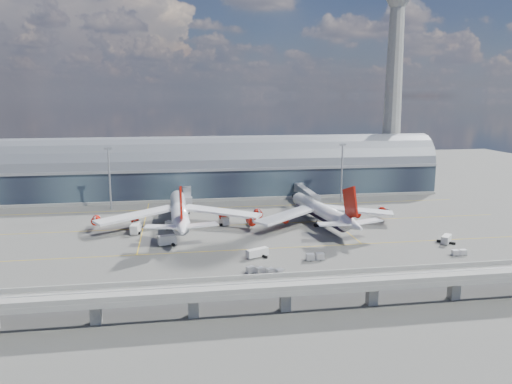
{
  "coord_description": "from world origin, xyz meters",
  "views": [
    {
      "loc": [
        -22.69,
        -155.27,
        46.24
      ],
      "look_at": [
        4.03,
        10.0,
        14.0
      ],
      "focal_mm": 35.0,
      "sensor_mm": 36.0,
      "label": 1
    }
  ],
  "objects": [
    {
      "name": "ground",
      "position": [
        0.0,
        0.0,
        0.0
      ],
      "size": [
        500.0,
        500.0,
        0.0
      ],
      "primitive_type": "plane",
      "color": "#474744",
      "rests_on": "ground"
    },
    {
      "name": "taxi_lines",
      "position": [
        0.0,
        22.11,
        0.01
      ],
      "size": [
        200.0,
        80.12,
        0.01
      ],
      "color": "gold",
      "rests_on": "ground"
    },
    {
      "name": "terminal",
      "position": [
        0.0,
        77.99,
        11.34
      ],
      "size": [
        200.0,
        30.0,
        28.0
      ],
      "color": "#1C222F",
      "rests_on": "ground"
    },
    {
      "name": "control_tower",
      "position": [
        85.0,
        83.0,
        51.64
      ],
      "size": [
        19.0,
        19.0,
        103.0
      ],
      "color": "gray",
      "rests_on": "ground"
    },
    {
      "name": "guideway",
      "position": [
        -0.0,
        -55.0,
        5.29
      ],
      "size": [
        220.0,
        8.5,
        7.2
      ],
      "color": "gray",
      "rests_on": "ground"
    },
    {
      "name": "floodlight_mast_left",
      "position": [
        -50.0,
        55.0,
        13.63
      ],
      "size": [
        3.0,
        0.7,
        25.7
      ],
      "color": "gray",
      "rests_on": "ground"
    },
    {
      "name": "floodlight_mast_right",
      "position": [
        50.0,
        55.0,
        13.63
      ],
      "size": [
        3.0,
        0.7,
        25.7
      ],
      "color": "gray",
      "rests_on": "ground"
    },
    {
      "name": "airliner_left",
      "position": [
        -22.08,
        20.78,
        5.61
      ],
      "size": [
        61.23,
        64.29,
        19.63
      ],
      "rotation": [
        0.0,
        0.0,
        0.02
      ],
      "color": "white",
      "rests_on": "ground"
    },
    {
      "name": "airliner_right",
      "position": [
        29.31,
        15.59,
        4.83
      ],
      "size": [
        56.07,
        58.65,
        18.61
      ],
      "rotation": [
        0.0,
        0.0,
        0.13
      ],
      "color": "white",
      "rests_on": "ground"
    },
    {
      "name": "jet_bridge_left",
      "position": [
        -18.63,
        53.12,
        5.18
      ],
      "size": [
        4.4,
        28.0,
        7.25
      ],
      "color": "gray",
      "rests_on": "ground"
    },
    {
      "name": "jet_bridge_right",
      "position": [
        32.6,
        51.18,
        5.18
      ],
      "size": [
        4.4,
        32.0,
        7.25
      ],
      "color": "gray",
      "rests_on": "ground"
    },
    {
      "name": "service_truck_0",
      "position": [
        -37.06,
        15.28,
        1.67
      ],
      "size": [
        3.44,
        8.03,
        3.23
      ],
      "rotation": [
        0.0,
        0.0,
        -0.11
      ],
      "color": "beige",
      "rests_on": "ground"
    },
    {
      "name": "service_truck_1",
      "position": [
        -26.24,
        -1.48,
        1.6
      ],
      "size": [
        5.92,
        3.82,
        3.17
      ],
      "rotation": [
        0.0,
        0.0,
        1.83
      ],
      "color": "beige",
      "rests_on": "ground"
    },
    {
      "name": "service_truck_2",
      "position": [
        -0.08,
        -17.67,
        1.31
      ],
      "size": [
        7.11,
        4.81,
        2.51
      ],
      "rotation": [
        0.0,
        0.0,
        2.02
      ],
      "color": "beige",
      "rests_on": "ground"
    },
    {
      "name": "service_truck_3",
      "position": [
        61.74,
        -13.72,
        1.35
      ],
      "size": [
        5.24,
        5.46,
        2.65
      ],
      "rotation": [
        0.0,
        0.0,
        -0.74
      ],
      "color": "beige",
      "rests_on": "ground"
    },
    {
      "name": "service_truck_4",
      "position": [
        -6.04,
        21.16,
        1.55
      ],
      "size": [
        3.66,
        5.74,
        3.08
      ],
      "rotation": [
        0.0,
        0.0,
        0.25
      ],
      "color": "beige",
      "rests_on": "ground"
    },
    {
      "name": "service_truck_5",
      "position": [
        -24.65,
        18.68,
        1.31
      ],
      "size": [
        5.34,
        5.01,
        2.56
      ],
      "rotation": [
        0.0,
        0.0,
        0.86
      ],
      "color": "beige",
      "rests_on": "ground"
    },
    {
      "name": "cargo_train_0",
      "position": [
        15.83,
        -23.17,
        1.0
      ],
      "size": [
        5.7,
        2.02,
        1.92
      ],
      "rotation": [
        0.0,
        0.0,
        1.53
      ],
      "color": "gray",
      "rests_on": "ground"
    },
    {
      "name": "cargo_train_1",
      "position": [
        -0.42,
        -32.28,
        0.91
      ],
      "size": [
        10.23,
        5.68,
        1.74
      ],
      "rotation": [
        0.0,
        0.0,
        1.98
      ],
      "color": "gray",
      "rests_on": "ground"
    },
    {
      "name": "cargo_train_2",
      "position": [
        59.08,
        -25.52,
        0.83
      ],
      "size": [
        4.69,
        1.51,
        1.59
      ],
      "rotation": [
        0.0,
        0.0,
        1.57
      ],
      "color": "gray",
      "rests_on": "ground"
    }
  ]
}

